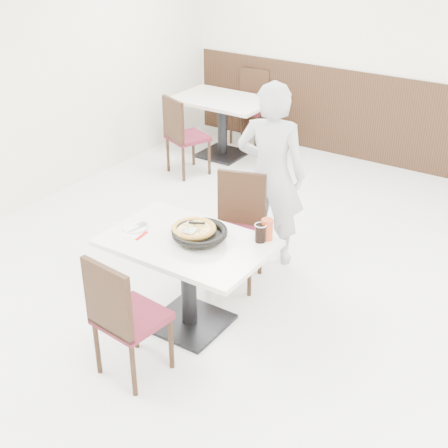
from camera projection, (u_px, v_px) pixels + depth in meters
The scene contains 19 objects.
floor at pixel (255, 304), 5.14m from camera, with size 7.00×7.00×0.00m, color silver.
wall_back at pixel (417, 53), 7.07m from camera, with size 6.00×0.04×2.80m, color #ECE7CE.
wainscot_back at pixel (406, 125), 7.45m from camera, with size 5.90×0.03×1.10m, color black.
main_table at pixel (189, 284), 4.73m from camera, with size 1.20×0.80×0.75m, color silver, non-canonical shape.
chair_near at pixel (132, 315), 4.21m from camera, with size 0.42×0.42×0.95m, color black, non-canonical shape.
chair_far at pixel (235, 233), 5.23m from camera, with size 0.42×0.42×0.95m, color black, non-canonical shape.
trivet at pixel (197, 237), 4.57m from camera, with size 0.12×0.12×0.04m, color black.
pizza_pan at pixel (200, 236), 4.53m from camera, with size 0.35×0.35×0.01m, color black.
pizza at pixel (194, 231), 4.56m from camera, with size 0.28×0.28×0.02m, color gold.
pizza_server at pixel (190, 230), 4.50m from camera, with size 0.08×0.10×0.00m, color silver.
napkin at pixel (134, 233), 4.65m from camera, with size 0.14×0.14×0.00m, color silver.
side_plate at pixel (135, 228), 4.70m from camera, with size 0.18×0.18×0.01m, color silver.
fork at pixel (137, 228), 4.68m from camera, with size 0.02×0.17×0.00m, color silver.
cola_glass at pixel (260, 233), 4.51m from camera, with size 0.08×0.08×0.13m, color black.
red_cup at pixel (267, 229), 4.54m from camera, with size 0.09×0.09×0.16m, color #AC3E1C.
diner_person at pixel (271, 175), 5.41m from camera, with size 0.61×0.40×1.67m, color #BCBBC0.
bg_table_left at pixel (223, 127), 7.91m from camera, with size 1.20×0.80×0.75m, color silver, non-canonical shape.
bg_chair_left_near at pixel (188, 135), 7.35m from camera, with size 0.42×0.42×0.95m, color black, non-canonical shape.
bg_chair_left_far at pixel (249, 107), 8.32m from camera, with size 0.42×0.42×0.95m, color black, non-canonical shape.
Camera 1 is at (2.13, -3.67, 2.98)m, focal length 50.00 mm.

